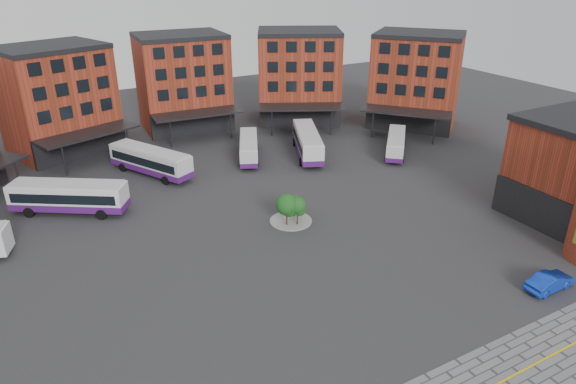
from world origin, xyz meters
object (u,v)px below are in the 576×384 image
bus_d (249,147)px  bus_e (308,142)px  tree_island (292,207)px  bus_b (69,197)px  bus_f (396,143)px  blue_car (550,281)px  bus_c (151,161)px

bus_d → bus_e: size_ratio=0.83×
bus_e → tree_island: bearing=-102.0°
bus_e → bus_b: bearing=-151.4°
bus_d → bus_f: (18.59, -8.33, -0.04)m
bus_e → bus_f: size_ratio=1.38×
bus_b → blue_car: (32.51, -34.04, -1.13)m
bus_c → bus_d: (13.19, -0.73, -0.28)m
bus_e → bus_c: bearing=-166.1°
bus_b → bus_e: bearing=-52.2°
bus_c → blue_car: bus_c is taller
bus_b → blue_car: bus_b is taller
bus_e → blue_car: (1.17, -36.87, -1.12)m
bus_d → bus_f: 20.37m
bus_d → bus_b: bearing=-141.9°
bus_c → blue_car: 45.99m
bus_c → bus_d: size_ratio=1.16×
tree_island → blue_car: (12.92, -20.36, -1.15)m
tree_island → bus_e: bearing=54.6°
bus_f → bus_d: bearing=-162.3°
tree_island → bus_c: size_ratio=0.37×
bus_c → bus_e: bearing=-37.3°
blue_car → bus_e: bearing=1.2°
tree_island → bus_f: size_ratio=0.49×
bus_e → blue_car: 36.90m
bus_b → tree_island: bearing=-92.3°
bus_f → blue_car: 32.81m
bus_d → bus_e: (7.64, -2.77, 0.31)m
tree_island → bus_f: (22.70, 10.95, -0.38)m
tree_island → bus_c: tree_island is taller
bus_b → bus_e: 31.46m
tree_island → bus_e: tree_island is taller
tree_island → bus_f: tree_island is taller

